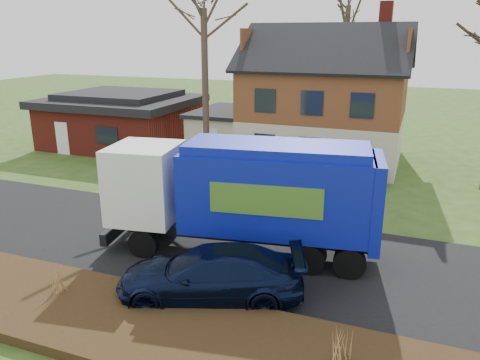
% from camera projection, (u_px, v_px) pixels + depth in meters
% --- Properties ---
extents(ground, '(120.00, 120.00, 0.00)m').
position_uv_depth(ground, '(194.00, 244.00, 17.48)').
color(ground, '#2C4918').
rests_on(ground, ground).
extents(road, '(80.00, 7.00, 0.02)m').
position_uv_depth(road, '(194.00, 243.00, 17.48)').
color(road, black).
rests_on(road, ground).
extents(mulch_verge, '(80.00, 3.50, 0.30)m').
position_uv_depth(mulch_verge, '(107.00, 317.00, 12.71)').
color(mulch_verge, black).
rests_on(mulch_verge, ground).
extents(main_house, '(12.95, 8.95, 9.26)m').
position_uv_depth(main_house, '(317.00, 94.00, 28.16)').
color(main_house, beige).
rests_on(main_house, ground).
extents(ranch_house, '(9.80, 8.20, 3.70)m').
position_uv_depth(ranch_house, '(122.00, 119.00, 32.62)').
color(ranch_house, maroon).
rests_on(ranch_house, ground).
extents(garbage_truck, '(9.75, 3.94, 4.06)m').
position_uv_depth(garbage_truck, '(247.00, 191.00, 16.05)').
color(garbage_truck, black).
rests_on(garbage_truck, ground).
extents(silver_sedan, '(4.99, 3.07, 1.55)m').
position_uv_depth(silver_sedan, '(229.00, 194.00, 20.58)').
color(silver_sedan, '#B6BABF').
rests_on(silver_sedan, ground).
extents(navy_wagon, '(5.88, 3.93, 1.58)m').
position_uv_depth(navy_wagon, '(210.00, 274.00, 13.64)').
color(navy_wagon, black).
rests_on(navy_wagon, ground).
extents(grass_clump_mid, '(0.30, 0.25, 0.85)m').
position_uv_depth(grass_clump_mid, '(58.00, 278.00, 13.60)').
color(grass_clump_mid, '#9F7D46').
rests_on(grass_clump_mid, mulch_verge).
extents(grass_clump_east, '(0.38, 0.31, 0.95)m').
position_uv_depth(grass_clump_east, '(340.00, 343.00, 10.65)').
color(grass_clump_east, '#AB834B').
rests_on(grass_clump_east, mulch_verge).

